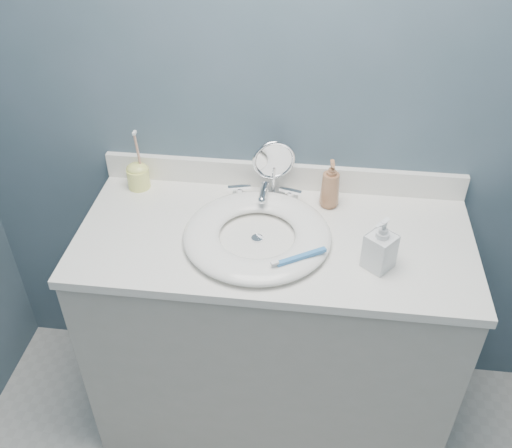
% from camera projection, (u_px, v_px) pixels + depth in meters
% --- Properties ---
extents(back_wall, '(2.20, 0.02, 2.40)m').
position_uv_depth(back_wall, '(285.00, 100.00, 1.77)').
color(back_wall, '#405561').
rests_on(back_wall, ground).
extents(vanity_cabinet, '(1.20, 0.55, 0.85)m').
position_uv_depth(vanity_cabinet, '(272.00, 333.00, 2.04)').
color(vanity_cabinet, '#B7B1A8').
rests_on(vanity_cabinet, ground).
extents(countertop, '(1.22, 0.57, 0.03)m').
position_uv_depth(countertop, '(274.00, 238.00, 1.76)').
color(countertop, white).
rests_on(countertop, vanity_cabinet).
extents(backsplash, '(1.22, 0.02, 0.09)m').
position_uv_depth(backsplash, '(282.00, 176.00, 1.93)').
color(backsplash, white).
rests_on(backsplash, countertop).
extents(basin, '(0.45, 0.45, 0.04)m').
position_uv_depth(basin, '(257.00, 235.00, 1.73)').
color(basin, white).
rests_on(basin, countertop).
extents(drain, '(0.04, 0.04, 0.01)m').
position_uv_depth(drain, '(257.00, 239.00, 1.73)').
color(drain, silver).
rests_on(drain, countertop).
extents(faucet, '(0.25, 0.13, 0.07)m').
position_uv_depth(faucet, '(264.00, 195.00, 1.87)').
color(faucet, silver).
rests_on(faucet, countertop).
extents(makeup_mirror, '(0.14, 0.08, 0.21)m').
position_uv_depth(makeup_mirror, '(274.00, 166.00, 1.85)').
color(makeup_mirror, silver).
rests_on(makeup_mirror, countertop).
extents(soap_bottle_amber, '(0.07, 0.07, 0.17)m').
position_uv_depth(soap_bottle_amber, '(331.00, 184.00, 1.83)').
color(soap_bottle_amber, '#A16B48').
rests_on(soap_bottle_amber, countertop).
extents(soap_bottle_clear, '(0.11, 0.11, 0.17)m').
position_uv_depth(soap_bottle_clear, '(381.00, 244.00, 1.59)').
color(soap_bottle_clear, silver).
rests_on(soap_bottle_clear, countertop).
extents(toothbrush_holder, '(0.08, 0.08, 0.22)m').
position_uv_depth(toothbrush_holder, '(138.00, 175.00, 1.93)').
color(toothbrush_holder, '#F1F379').
rests_on(toothbrush_holder, countertop).
extents(toothbrush_lying, '(0.15, 0.10, 0.02)m').
position_uv_depth(toothbrush_lying, '(299.00, 257.00, 1.61)').
color(toothbrush_lying, '#367DC2').
rests_on(toothbrush_lying, basin).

